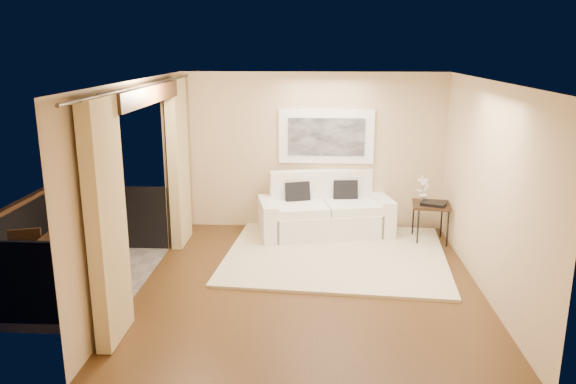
# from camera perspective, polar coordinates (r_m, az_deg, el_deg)

# --- Properties ---
(floor) EXTENTS (5.00, 5.00, 0.00)m
(floor) POSITION_cam_1_polar(r_m,az_deg,el_deg) (7.68, 2.25, -9.31)
(floor) COLOR #4E3216
(floor) RESTS_ON ground
(room_shell) EXTENTS (5.00, 6.40, 5.00)m
(room_shell) POSITION_cam_1_polar(r_m,az_deg,el_deg) (7.39, -14.55, 9.54)
(room_shell) COLOR white
(room_shell) RESTS_ON ground
(balcony) EXTENTS (1.81, 2.60, 1.17)m
(balcony) POSITION_cam_1_polar(r_m,az_deg,el_deg) (8.33, -21.30, -7.08)
(balcony) COLOR #605B56
(balcony) RESTS_ON ground
(curtains) EXTENTS (0.16, 4.80, 2.64)m
(curtains) POSITION_cam_1_polar(r_m,az_deg,el_deg) (7.57, -13.84, 0.59)
(curtains) COLOR tan
(curtains) RESTS_ON ground
(artwork) EXTENTS (1.62, 0.07, 0.92)m
(artwork) POSITION_cam_1_polar(r_m,az_deg,el_deg) (9.60, 3.90, 5.64)
(artwork) COLOR white
(artwork) RESTS_ON room_shell
(rug) EXTENTS (3.51, 3.12, 0.04)m
(rug) POSITION_cam_1_polar(r_m,az_deg,el_deg) (8.67, 4.86, -6.33)
(rug) COLOR beige
(rug) RESTS_ON floor
(sofa) EXTENTS (2.33, 1.37, 1.05)m
(sofa) POSITION_cam_1_polar(r_m,az_deg,el_deg) (9.52, 3.70, -2.15)
(sofa) COLOR white
(sofa) RESTS_ON floor
(side_table) EXTENTS (0.65, 0.65, 0.64)m
(side_table) POSITION_cam_1_polar(r_m,az_deg,el_deg) (9.38, 14.33, -1.49)
(side_table) COLOR #331E11
(side_table) RESTS_ON floor
(tray) EXTENTS (0.46, 0.41, 0.05)m
(tray) POSITION_cam_1_polar(r_m,az_deg,el_deg) (9.29, 14.58, -1.15)
(tray) COLOR black
(tray) RESTS_ON side_table
(orchid) EXTENTS (0.27, 0.24, 0.43)m
(orchid) POSITION_cam_1_polar(r_m,az_deg,el_deg) (9.42, 13.58, 0.35)
(orchid) COLOR white
(orchid) RESTS_ON side_table
(bistro_table) EXTENTS (0.70, 0.70, 0.78)m
(bistro_table) POSITION_cam_1_polar(r_m,az_deg,el_deg) (7.81, -20.99, -4.41)
(bistro_table) COLOR #331E11
(bistro_table) RESTS_ON balcony
(balcony_chair_far) EXTENTS (0.41, 0.42, 0.91)m
(balcony_chair_far) POSITION_cam_1_polar(r_m,az_deg,el_deg) (8.77, -19.11, -3.37)
(balcony_chair_far) COLOR #331E11
(balcony_chair_far) RESTS_ON balcony
(balcony_chair_near) EXTENTS (0.49, 0.50, 0.90)m
(balcony_chair_near) POSITION_cam_1_polar(r_m,az_deg,el_deg) (7.80, -25.06, -6.27)
(balcony_chair_near) COLOR #331E11
(balcony_chair_near) RESTS_ON balcony
(ice_bucket) EXTENTS (0.18, 0.18, 0.20)m
(ice_bucket) POSITION_cam_1_polar(r_m,az_deg,el_deg) (7.93, -21.44, -2.80)
(ice_bucket) COLOR silver
(ice_bucket) RESTS_ON bistro_table
(candle) EXTENTS (0.06, 0.06, 0.07)m
(candle) POSITION_cam_1_polar(r_m,az_deg,el_deg) (7.86, -20.30, -3.33)
(candle) COLOR red
(candle) RESTS_ON bistro_table
(vase) EXTENTS (0.04, 0.04, 0.18)m
(vase) POSITION_cam_1_polar(r_m,az_deg,el_deg) (7.67, -21.99, -3.50)
(vase) COLOR silver
(vase) RESTS_ON bistro_table
(glass_a) EXTENTS (0.06, 0.06, 0.12)m
(glass_a) POSITION_cam_1_polar(r_m,az_deg,el_deg) (7.64, -20.26, -3.63)
(glass_a) COLOR white
(glass_a) RESTS_ON bistro_table
(glass_b) EXTENTS (0.06, 0.06, 0.12)m
(glass_b) POSITION_cam_1_polar(r_m,az_deg,el_deg) (7.75, -19.73, -3.34)
(glass_b) COLOR white
(glass_b) RESTS_ON bistro_table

